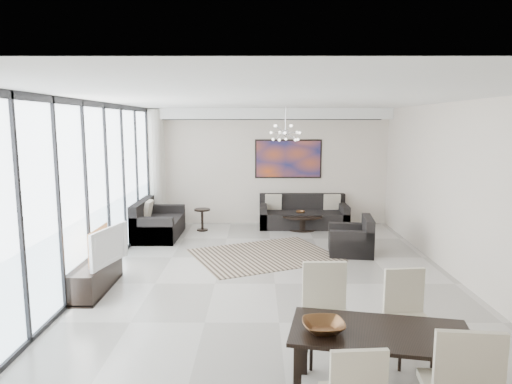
{
  "coord_description": "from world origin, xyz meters",
  "views": [
    {
      "loc": [
        -0.28,
        -7.0,
        2.55
      ],
      "look_at": [
        -0.31,
        1.56,
        1.25
      ],
      "focal_mm": 32.0,
      "sensor_mm": 36.0,
      "label": 1
    }
  ],
  "objects_px": {
    "coffee_table": "(302,221)",
    "dining_table": "(380,340)",
    "television": "(103,245)",
    "sofa_main": "(303,216)",
    "tv_console": "(96,276)"
  },
  "relations": [
    {
      "from": "coffee_table",
      "to": "dining_table",
      "type": "xyz_separation_m",
      "value": [
        0.04,
        -6.88,
        0.38
      ]
    },
    {
      "from": "television",
      "to": "sofa_main",
      "type": "bearing_deg",
      "value": -24.47
    },
    {
      "from": "coffee_table",
      "to": "dining_table",
      "type": "bearing_deg",
      "value": -89.63
    },
    {
      "from": "television",
      "to": "dining_table",
      "type": "distance_m",
      "value": 4.4
    },
    {
      "from": "tv_console",
      "to": "television",
      "type": "distance_m",
      "value": 0.53
    },
    {
      "from": "tv_console",
      "to": "television",
      "type": "relative_size",
      "value": 1.47
    },
    {
      "from": "coffee_table",
      "to": "sofa_main",
      "type": "relative_size",
      "value": 0.49
    },
    {
      "from": "coffee_table",
      "to": "dining_table",
      "type": "relative_size",
      "value": 0.6
    },
    {
      "from": "coffee_table",
      "to": "tv_console",
      "type": "height_order",
      "value": "tv_console"
    },
    {
      "from": "sofa_main",
      "to": "television",
      "type": "xyz_separation_m",
      "value": [
        -3.45,
        -4.41,
        0.46
      ]
    },
    {
      "from": "coffee_table",
      "to": "tv_console",
      "type": "bearing_deg",
      "value": -130.97
    },
    {
      "from": "tv_console",
      "to": "dining_table",
      "type": "distance_m",
      "value": 4.57
    },
    {
      "from": "sofa_main",
      "to": "tv_console",
      "type": "relative_size",
      "value": 1.51
    },
    {
      "from": "sofa_main",
      "to": "dining_table",
      "type": "relative_size",
      "value": 1.24
    },
    {
      "from": "tv_console",
      "to": "dining_table",
      "type": "xyz_separation_m",
      "value": [
        3.6,
        -2.79,
        0.36
      ]
    }
  ]
}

